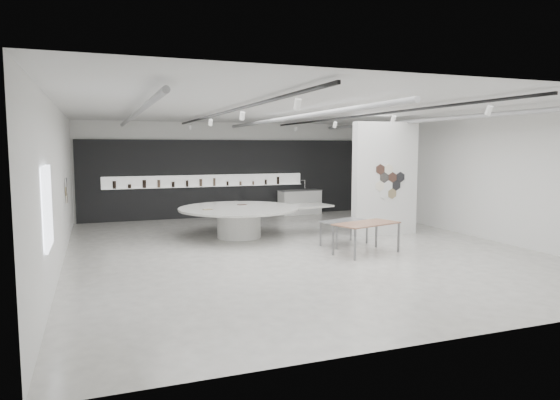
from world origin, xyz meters
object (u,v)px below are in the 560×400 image
object	(u,v)px
sample_table_wood	(366,225)
sample_table_stone	(344,222)
partition_column	(385,179)
kitchen_counter	(300,202)
display_island	(242,218)

from	to	relation	value
sample_table_wood	sample_table_stone	world-z (taller)	sample_table_wood
partition_column	sample_table_stone	distance (m)	2.54
sample_table_wood	kitchen_counter	distance (m)	7.99
display_island	kitchen_counter	xyz separation A→B (m)	(3.81, 4.42, -0.11)
display_island	kitchen_counter	distance (m)	5.83
display_island	sample_table_stone	bearing A→B (deg)	-52.14
partition_column	sample_table_stone	bearing A→B (deg)	-152.03
sample_table_wood	partition_column	bearing A→B (deg)	49.24
partition_column	sample_table_wood	distance (m)	3.25
partition_column	display_island	xyz separation A→B (m)	(-4.45, 1.12, -1.18)
display_island	sample_table_stone	size ratio (longest dim) A/B	3.40
display_island	sample_table_wood	size ratio (longest dim) A/B	2.71
partition_column	kitchen_counter	bearing A→B (deg)	96.58
sample_table_wood	kitchen_counter	bearing A→B (deg)	80.11
display_island	sample_table_wood	xyz separation A→B (m)	(2.44, -3.45, 0.14)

